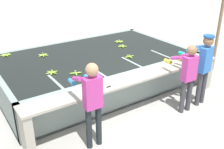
% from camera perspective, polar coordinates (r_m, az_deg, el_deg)
% --- Properties ---
extents(ground_plane, '(80.00, 80.00, 0.00)m').
position_cam_1_polar(ground_plane, '(5.93, 5.94, -8.98)').
color(ground_plane, '#A3A099').
rests_on(ground_plane, ground).
extents(wash_tank, '(4.99, 3.05, 0.87)m').
position_cam_1_polar(wash_tank, '(7.15, -3.92, 1.08)').
color(wash_tank, gray).
rests_on(wash_tank, ground).
extents(work_ledge, '(4.99, 0.45, 0.87)m').
position_cam_1_polar(work_ledge, '(5.76, 4.79, -2.71)').
color(work_ledge, '#A8A393').
rests_on(work_ledge, ground).
extents(worker_0, '(0.42, 0.72, 1.66)m').
position_cam_1_polar(worker_0, '(4.58, -4.38, -5.15)').
color(worker_0, '#1E2328').
rests_on(worker_0, ground).
extents(worker_1, '(0.43, 0.71, 1.58)m').
position_cam_1_polar(worker_1, '(5.90, 16.14, 0.31)').
color(worker_1, '#38383D').
rests_on(worker_1, ground).
extents(worker_2, '(0.46, 0.74, 1.69)m').
position_cam_1_polar(worker_2, '(6.29, 19.30, 2.30)').
color(worker_2, '#38383D').
rests_on(worker_2, ground).
extents(banana_bunch_floating_0, '(0.28, 0.26, 0.08)m').
position_cam_1_polar(banana_bunch_floating_0, '(5.99, -12.97, 0.46)').
color(banana_bunch_floating_0, '#93BC3D').
rests_on(banana_bunch_floating_0, wash_tank).
extents(banana_bunch_floating_1, '(0.28, 0.28, 0.08)m').
position_cam_1_polar(banana_bunch_floating_1, '(6.79, 3.81, 3.93)').
color(banana_bunch_floating_1, '#7FAD33').
rests_on(banana_bunch_floating_1, wash_tank).
extents(banana_bunch_floating_2, '(0.28, 0.28, 0.08)m').
position_cam_1_polar(banana_bunch_floating_2, '(7.12, -14.77, 4.13)').
color(banana_bunch_floating_2, '#9EC642').
rests_on(banana_bunch_floating_2, wash_tank).
extents(banana_bunch_floating_3, '(0.28, 0.28, 0.08)m').
position_cam_1_polar(banana_bunch_floating_3, '(8.02, 1.56, 7.19)').
color(banana_bunch_floating_3, '#93BC3D').
rests_on(banana_bunch_floating_3, wash_tank).
extents(banana_bunch_floating_4, '(0.27, 0.28, 0.08)m').
position_cam_1_polar(banana_bunch_floating_4, '(7.59, 2.24, 6.18)').
color(banana_bunch_floating_4, '#93BC3D').
rests_on(banana_bunch_floating_4, wash_tank).
extents(banana_bunch_floating_5, '(0.28, 0.28, 0.08)m').
position_cam_1_polar(banana_bunch_floating_5, '(5.86, -7.91, 0.34)').
color(banana_bunch_floating_5, '#8CB738').
rests_on(banana_bunch_floating_5, wash_tank).
extents(banana_bunch_floating_6, '(0.28, 0.28, 0.08)m').
position_cam_1_polar(banana_bunch_floating_6, '(7.44, -22.12, 3.98)').
color(banana_bunch_floating_6, '#9EC642').
rests_on(banana_bunch_floating_6, wash_tank).
extents(knife_0, '(0.35, 0.06, 0.02)m').
position_cam_1_polar(knife_0, '(5.25, -0.12, -2.44)').
color(knife_0, silver).
rests_on(knife_0, work_ledge).
extents(knife_1, '(0.18, 0.33, 0.02)m').
position_cam_1_polar(knife_1, '(5.24, -3.64, -2.56)').
color(knife_1, silver).
rests_on(knife_1, work_ledge).
extents(support_post_right, '(0.09, 0.09, 3.20)m').
position_cam_1_polar(support_post_right, '(8.35, 22.54, 11.14)').
color(support_post_right, '#846647').
rests_on(support_post_right, ground).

